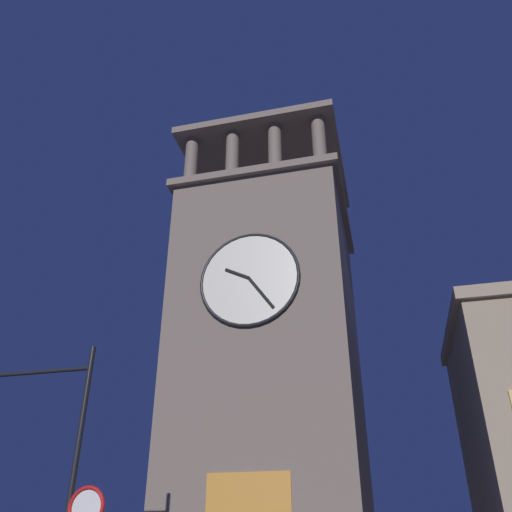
% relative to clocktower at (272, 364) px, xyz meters
% --- Properties ---
extents(clocktower, '(8.71, 9.56, 23.69)m').
position_rel_clocktower_xyz_m(clocktower, '(0.00, 0.00, 0.00)').
color(clocktower, '#75665B').
rests_on(clocktower, ground_plane).
extents(traffic_signal_mid, '(3.65, 0.41, 6.69)m').
position_rel_clocktower_xyz_m(traffic_signal_mid, '(3.89, 11.59, -5.13)').
color(traffic_signal_mid, black).
rests_on(traffic_signal_mid, ground_plane).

